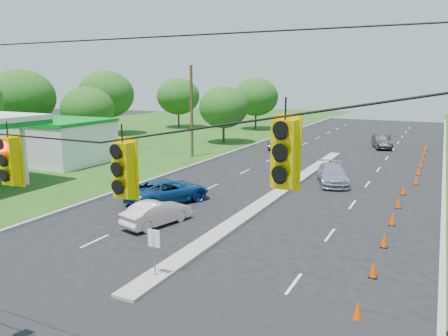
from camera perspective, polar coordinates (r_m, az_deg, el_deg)
The scene contains 29 objects.
curb_left at distance 42.62m, azimuth -1.38°, elevation 1.16°, with size 0.25×110.00×0.16m, color gray.
curb_right at distance 37.84m, azimuth 26.79°, elevation -1.45°, with size 0.25×110.00×0.16m, color gray.
median at distance 30.60m, azimuth 7.51°, elevation -3.13°, with size 1.00×34.00×0.18m, color gray.
median_sign at distance 17.32m, azimuth -9.11°, elevation -9.79°, with size 0.55×0.06×2.05m.
utility_pole_far_left at distance 43.21m, azimuth -4.25°, elevation 7.30°, with size 0.28×0.28×9.00m, color #422D1C.
gas_station at distance 43.25m, azimuth -23.92°, elevation 3.77°, with size 18.40×19.70×5.20m.
cone_1 at distance 15.54m, azimuth 17.07°, elevation -17.35°, with size 0.32×0.32×0.70m, color #FE4300.
cone_2 at distance 18.67m, azimuth 18.94°, elevation -12.38°, with size 0.32×0.32×0.70m, color #FE4300.
cone_3 at distance 21.91m, azimuth 20.21°, elevation -8.85°, with size 0.32×0.32×0.70m, color #FE4300.
cone_4 at distance 25.22m, azimuth 21.14°, elevation -6.23°, with size 0.32×0.32×0.70m, color #FE4300.
cone_5 at distance 28.57m, azimuth 21.85°, elevation -4.23°, with size 0.32×0.32×0.70m, color #FE4300.
cone_6 at distance 31.96m, azimuth 22.40°, elevation -2.64°, with size 0.32×0.32×0.70m, color #FE4300.
cone_7 at distance 35.34m, azimuth 23.82°, elevation -1.45°, with size 0.32×0.32×0.70m, color #FE4300.
cone_8 at distance 38.77m, azimuth 24.10°, elevation -0.39°, with size 0.32×0.32×0.70m, color #FE4300.
cone_9 at distance 42.21m, azimuth 24.33°, elevation 0.50°, with size 0.32×0.32×0.70m, color #FE4300.
cone_10 at distance 45.65m, azimuth 24.53°, elevation 1.26°, with size 0.32×0.32×0.70m, color #FE4300.
cone_11 at distance 49.11m, azimuth 24.71°, elevation 1.90°, with size 0.32×0.32×0.70m, color #FE4300.
cone_12 at distance 52.57m, azimuth 24.86°, elevation 2.47°, with size 0.32×0.32×0.70m, color #FE4300.
tree_2 at distance 51.43m, azimuth -17.40°, elevation 7.31°, with size 5.88×5.88×6.86m.
tree_3 at distance 62.78m, azimuth -15.12°, elevation 9.26°, with size 7.56×7.56×8.82m.
tree_4 at distance 70.00m, azimuth -6.00°, elevation 9.29°, with size 6.72×6.72×7.84m.
tree_5 at distance 52.70m, azimuth -0.06°, elevation 7.93°, with size 5.88×5.88×6.86m.
tree_6 at distance 67.14m, azimuth 4.20°, elevation 9.23°, with size 6.72×6.72×7.84m.
tree_14 at distance 55.91m, azimuth -24.92°, elevation 8.35°, with size 7.56×7.56×8.82m.
white_sedan at distance 23.83m, azimuth -8.76°, elevation -5.80°, with size 1.40×4.01×1.32m, color beige.
blue_pickup at distance 27.85m, azimuth -7.43°, elevation -2.98°, with size 2.54×5.51×1.53m, color navy.
silver_car_far at distance 33.55m, azimuth 13.99°, elevation -0.79°, with size 2.03×4.99×1.45m, color gray.
silver_car_oncoming at distance 49.37m, azimuth 7.28°, elevation 3.41°, with size 1.80×4.46×1.52m, color gray.
dark_car_receding at distance 52.38m, azimuth 19.93°, elevation 3.29°, with size 1.63×4.69×1.54m, color black.
Camera 1 is at (9.52, -7.03, 7.75)m, focal length 35.00 mm.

